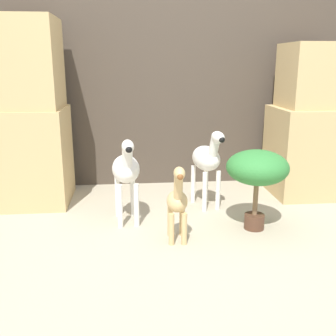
% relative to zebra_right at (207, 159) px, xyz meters
% --- Properties ---
extents(ground_plane, '(14.00, 14.00, 0.00)m').
position_rel_zebra_right_xyz_m(ground_plane, '(-0.25, -0.76, -0.41)').
color(ground_plane, '#B2A88E').
extents(wall_back, '(6.40, 0.08, 2.20)m').
position_rel_zebra_right_xyz_m(wall_back, '(-0.25, 0.75, 0.69)').
color(wall_back, '#473D33').
rests_on(wall_back, ground_plane).
extents(rock_pillar_left, '(0.63, 0.61, 1.53)m').
position_rel_zebra_right_xyz_m(rock_pillar_left, '(-1.47, 0.28, 0.32)').
color(rock_pillar_left, tan).
rests_on(rock_pillar_left, ground_plane).
extents(rock_pillar_right, '(0.63, 0.61, 1.34)m').
position_rel_zebra_right_xyz_m(rock_pillar_right, '(0.98, 0.28, 0.20)').
color(rock_pillar_right, tan).
rests_on(rock_pillar_right, ground_plane).
extents(zebra_right, '(0.28, 0.46, 0.67)m').
position_rel_zebra_right_xyz_m(zebra_right, '(0.00, 0.00, 0.00)').
color(zebra_right, white).
rests_on(zebra_right, ground_plane).
extents(zebra_left, '(0.24, 0.45, 0.67)m').
position_rel_zebra_right_xyz_m(zebra_left, '(-0.66, -0.27, 0.00)').
color(zebra_left, white).
rests_on(zebra_left, ground_plane).
extents(giraffe_figurine, '(0.15, 0.34, 0.56)m').
position_rel_zebra_right_xyz_m(giraffe_figurine, '(-0.32, -0.65, -0.12)').
color(giraffe_figurine, tan).
rests_on(giraffe_figurine, ground_plane).
extents(potted_palm_front, '(0.44, 0.44, 0.59)m').
position_rel_zebra_right_xyz_m(potted_palm_front, '(0.26, -0.48, 0.03)').
color(potted_palm_front, '#513323').
rests_on(potted_palm_front, ground_plane).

